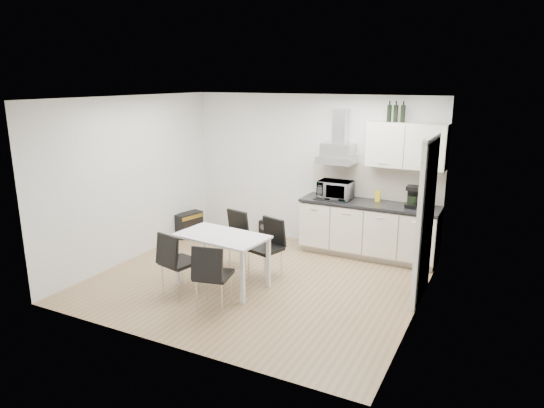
# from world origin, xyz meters

# --- Properties ---
(ground) EXTENTS (4.50, 4.50, 0.00)m
(ground) POSITION_xyz_m (0.00, 0.00, 0.00)
(ground) COLOR #A2845C
(ground) RESTS_ON ground
(wall_back) EXTENTS (4.50, 0.10, 2.60)m
(wall_back) POSITION_xyz_m (0.00, 2.00, 1.30)
(wall_back) COLOR white
(wall_back) RESTS_ON ground
(wall_front) EXTENTS (4.50, 0.10, 2.60)m
(wall_front) POSITION_xyz_m (0.00, -2.00, 1.30)
(wall_front) COLOR white
(wall_front) RESTS_ON ground
(wall_left) EXTENTS (0.10, 4.00, 2.60)m
(wall_left) POSITION_xyz_m (-2.25, 0.00, 1.30)
(wall_left) COLOR white
(wall_left) RESTS_ON ground
(wall_right) EXTENTS (0.10, 4.00, 2.60)m
(wall_right) POSITION_xyz_m (2.25, 0.00, 1.30)
(wall_right) COLOR white
(wall_right) RESTS_ON ground
(ceiling) EXTENTS (4.50, 4.50, 0.00)m
(ceiling) POSITION_xyz_m (0.00, 0.00, 2.60)
(ceiling) COLOR white
(ceiling) RESTS_ON wall_back
(doorway) EXTENTS (0.08, 1.04, 2.10)m
(doorway) POSITION_xyz_m (2.21, 0.55, 1.05)
(doorway) COLOR white
(doorway) RESTS_ON ground
(kitchenette) EXTENTS (2.22, 0.64, 2.52)m
(kitchenette) POSITION_xyz_m (1.19, 1.73, 0.83)
(kitchenette) COLOR beige
(kitchenette) RESTS_ON ground
(dining_table) EXTENTS (1.31, 0.84, 0.75)m
(dining_table) POSITION_xyz_m (-0.35, -0.37, 0.66)
(dining_table) COLOR white
(dining_table) RESTS_ON ground
(chair_far_left) EXTENTS (0.54, 0.59, 0.88)m
(chair_far_left) POSITION_xyz_m (-0.61, 0.26, 0.44)
(chair_far_left) COLOR black
(chair_far_left) RESTS_ON ground
(chair_far_right) EXTENTS (0.56, 0.60, 0.88)m
(chair_far_right) POSITION_xyz_m (0.06, 0.15, 0.44)
(chair_far_right) COLOR black
(chair_far_right) RESTS_ON ground
(chair_near_left) EXTENTS (0.54, 0.59, 0.88)m
(chair_near_left) POSITION_xyz_m (-0.72, -0.84, 0.44)
(chair_near_left) COLOR black
(chair_near_left) RESTS_ON ground
(chair_near_right) EXTENTS (0.54, 0.58, 0.88)m
(chair_near_right) POSITION_xyz_m (-0.07, -1.01, 0.44)
(chair_near_right) COLOR black
(chair_near_right) RESTS_ON ground
(guitar_amp) EXTENTS (0.35, 0.57, 0.45)m
(guitar_amp) POSITION_xyz_m (-2.12, 1.24, 0.22)
(guitar_amp) COLOR black
(guitar_amp) RESTS_ON ground
(floor_speaker) EXTENTS (0.19, 0.17, 0.29)m
(floor_speaker) POSITION_xyz_m (-0.87, 1.90, 0.15)
(floor_speaker) COLOR black
(floor_speaker) RESTS_ON ground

